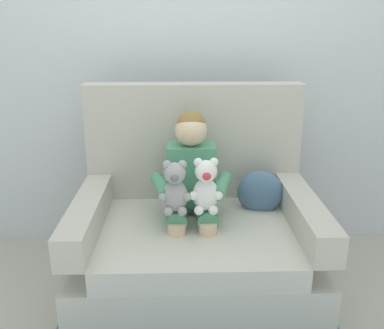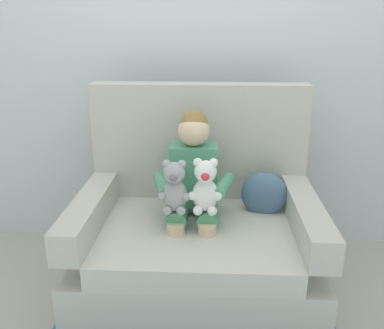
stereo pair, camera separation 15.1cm
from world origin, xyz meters
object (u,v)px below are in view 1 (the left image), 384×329
object	(u,v)px
plush_white	(206,187)
armchair	(196,237)
plush_grey	(175,189)
throw_pillow	(260,192)
seated_child	(191,181)

from	to	relation	value
plush_white	armchair	bearing A→B (deg)	121.08
plush_grey	plush_white	distance (m)	0.15
plush_white	plush_grey	bearing A→B (deg)	-164.12
armchair	plush_white	xyz separation A→B (m)	(0.05, -0.14, 0.36)
plush_grey	throw_pillow	bearing A→B (deg)	32.83
plush_grey	armchair	bearing A→B (deg)	57.89
armchair	throw_pillow	xyz separation A→B (m)	(0.37, 0.11, 0.22)
plush_white	throw_pillow	xyz separation A→B (m)	(0.33, 0.26, -0.14)
plush_white	throw_pillow	size ratio (longest dim) A/B	1.10
plush_grey	throw_pillow	world-z (taller)	plush_grey
armchair	seated_child	world-z (taller)	armchair
plush_grey	plush_white	xyz separation A→B (m)	(0.15, 0.01, 0.00)
seated_child	plush_white	xyz separation A→B (m)	(0.07, -0.16, 0.03)
armchair	plush_white	bearing A→B (deg)	-72.12
armchair	seated_child	size ratio (longest dim) A/B	1.54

